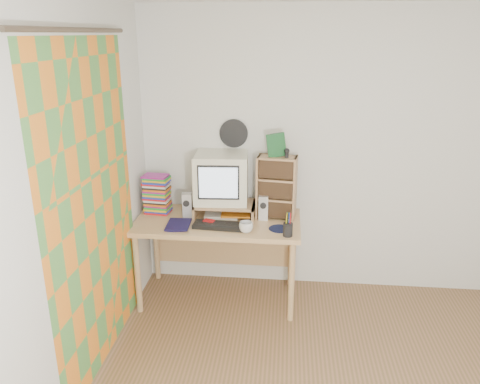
% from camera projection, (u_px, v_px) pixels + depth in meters
% --- Properties ---
extents(back_wall, '(3.50, 0.00, 3.50)m').
position_uv_depth(back_wall, '(340.00, 156.00, 4.08)').
color(back_wall, silver).
rests_on(back_wall, floor).
extents(left_wall, '(0.00, 3.50, 3.50)m').
position_uv_depth(left_wall, '(52.00, 225.00, 2.59)').
color(left_wall, silver).
rests_on(left_wall, floor).
extents(curtain, '(0.00, 2.20, 2.20)m').
position_uv_depth(curtain, '(95.00, 211.00, 3.08)').
color(curtain, orange).
rests_on(curtain, left_wall).
extents(wall_disc, '(0.25, 0.02, 0.25)m').
position_uv_depth(wall_disc, '(234.00, 133.00, 4.09)').
color(wall_disc, black).
rests_on(wall_disc, back_wall).
extents(desk, '(1.40, 0.70, 0.75)m').
position_uv_depth(desk, '(219.00, 232.00, 4.09)').
color(desk, tan).
rests_on(desk, floor).
extents(monitor_riser, '(0.52, 0.30, 0.12)m').
position_uv_depth(monitor_riser, '(225.00, 206.00, 4.05)').
color(monitor_riser, tan).
rests_on(monitor_riser, desk).
extents(crt_monitor, '(0.47, 0.47, 0.42)m').
position_uv_depth(crt_monitor, '(221.00, 178.00, 4.02)').
color(crt_monitor, silver).
rests_on(crt_monitor, monitor_riser).
extents(speaker_left, '(0.09, 0.09, 0.22)m').
position_uv_depth(speaker_left, '(187.00, 205.00, 4.02)').
color(speaker_left, silver).
rests_on(speaker_left, desk).
extents(speaker_right, '(0.08, 0.08, 0.21)m').
position_uv_depth(speaker_right, '(263.00, 207.00, 3.98)').
color(speaker_right, silver).
rests_on(speaker_right, desk).
extents(keyboard, '(0.47, 0.19, 0.03)m').
position_uv_depth(keyboard, '(221.00, 226.00, 3.83)').
color(keyboard, black).
rests_on(keyboard, desk).
extents(dvd_stack, '(0.22, 0.17, 0.30)m').
position_uv_depth(dvd_stack, '(157.00, 197.00, 4.11)').
color(dvd_stack, brown).
rests_on(dvd_stack, desk).
extents(cd_rack, '(0.35, 0.22, 0.54)m').
position_uv_depth(cd_rack, '(277.00, 187.00, 3.97)').
color(cd_rack, tan).
rests_on(cd_rack, desk).
extents(mug, '(0.14, 0.14, 0.09)m').
position_uv_depth(mug, '(246.00, 227.00, 3.73)').
color(mug, silver).
rests_on(mug, desk).
extents(diary, '(0.24, 0.19, 0.05)m').
position_uv_depth(diary, '(167.00, 223.00, 3.86)').
color(diary, '#14103B').
rests_on(diary, desk).
extents(mousepad, '(0.20, 0.20, 0.00)m').
position_uv_depth(mousepad, '(280.00, 229.00, 3.81)').
color(mousepad, black).
rests_on(mousepad, desk).
extents(pen_cup, '(0.09, 0.09, 0.15)m').
position_uv_depth(pen_cup, '(288.00, 227.00, 3.65)').
color(pen_cup, black).
rests_on(pen_cup, desk).
extents(papers, '(0.30, 0.23, 0.04)m').
position_uv_depth(papers, '(227.00, 214.00, 4.07)').
color(papers, beige).
rests_on(papers, desk).
extents(red_box, '(0.10, 0.08, 0.04)m').
position_uv_depth(red_box, '(209.00, 223.00, 3.88)').
color(red_box, '#AB1214').
rests_on(red_box, desk).
extents(game_box, '(0.15, 0.06, 0.19)m').
position_uv_depth(game_box, '(276.00, 145.00, 3.84)').
color(game_box, '#175025').
rests_on(game_box, cd_rack).
extents(webcam, '(0.05, 0.05, 0.08)m').
position_uv_depth(webcam, '(287.00, 153.00, 3.83)').
color(webcam, black).
rests_on(webcam, cd_rack).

